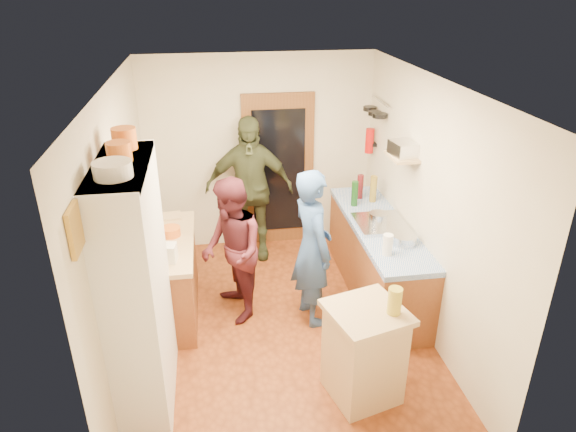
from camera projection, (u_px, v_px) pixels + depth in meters
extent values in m
cube|color=brown|center=(281.00, 326.00, 5.58)|extent=(3.00, 4.00, 0.02)
cube|color=silver|center=(280.00, 81.00, 4.46)|extent=(3.00, 4.00, 0.02)
cube|color=beige|center=(259.00, 153.00, 6.82)|extent=(3.00, 0.02, 2.60)
cube|color=beige|center=(326.00, 352.00, 3.22)|extent=(3.00, 0.02, 2.60)
cube|color=beige|center=(122.00, 228.00, 4.81)|extent=(0.02, 4.00, 2.60)
cube|color=beige|center=(427.00, 207.00, 5.23)|extent=(0.02, 4.00, 2.60)
cube|color=brown|center=(278.00, 171.00, 6.92)|extent=(0.95, 0.06, 2.10)
cube|color=black|center=(279.00, 172.00, 6.89)|extent=(0.70, 0.02, 1.70)
cube|color=white|center=(138.00, 291.00, 4.21)|extent=(0.40, 1.20, 2.20)
cube|color=white|center=(120.00, 167.00, 3.75)|extent=(0.40, 1.14, 0.04)
cylinder|color=white|center=(113.00, 170.00, 3.47)|extent=(0.27, 0.27, 0.11)
cylinder|color=orange|center=(119.00, 152.00, 3.77)|extent=(0.18, 0.18, 0.15)
cylinder|color=orange|center=(124.00, 138.00, 4.03)|extent=(0.19, 0.19, 0.17)
cube|color=brown|center=(167.00, 279.00, 5.63)|extent=(0.60, 1.40, 0.85)
cube|color=tan|center=(163.00, 243.00, 5.44)|extent=(0.64, 1.44, 0.05)
cube|color=white|center=(164.00, 253.00, 5.01)|extent=(0.25, 0.19, 0.18)
cylinder|color=white|center=(156.00, 240.00, 5.26)|extent=(0.18, 0.18, 0.17)
cylinder|color=orange|center=(171.00, 232.00, 5.52)|extent=(0.26, 0.26, 0.10)
cube|color=tan|center=(168.00, 216.00, 5.95)|extent=(0.32, 0.25, 0.02)
cube|color=brown|center=(376.00, 260.00, 6.01)|extent=(0.60, 2.20, 0.84)
cube|color=blue|center=(379.00, 226.00, 5.82)|extent=(0.62, 2.22, 0.06)
cube|color=silver|center=(381.00, 223.00, 5.76)|extent=(0.55, 0.58, 0.04)
cylinder|color=silver|center=(378.00, 218.00, 5.68)|extent=(0.20, 0.20, 0.13)
cylinder|color=#143F14|center=(355.00, 194.00, 6.20)|extent=(0.08, 0.08, 0.31)
cylinder|color=#591419|center=(360.00, 187.00, 6.41)|extent=(0.08, 0.08, 0.31)
cylinder|color=olive|center=(373.00, 189.00, 6.30)|extent=(0.10, 0.10, 0.33)
cylinder|color=white|center=(388.00, 245.00, 5.12)|extent=(0.11, 0.11, 0.22)
cylinder|color=silver|center=(404.00, 239.00, 5.35)|extent=(0.31, 0.31, 0.10)
cube|color=tan|center=(364.00, 355.00, 4.49)|extent=(0.68, 0.68, 0.86)
cube|color=tan|center=(367.00, 312.00, 4.30)|extent=(0.76, 0.76, 0.05)
cube|color=white|center=(359.00, 310.00, 4.32)|extent=(0.41, 0.36, 0.02)
cylinder|color=#AD9E2D|center=(395.00, 301.00, 4.21)|extent=(0.14, 0.14, 0.24)
cylinder|color=silver|center=(381.00, 101.00, 6.27)|extent=(0.02, 0.65, 0.02)
cylinder|color=black|center=(380.00, 115.00, 6.16)|extent=(0.18, 0.18, 0.05)
cylinder|color=black|center=(375.00, 113.00, 6.35)|extent=(0.16, 0.16, 0.05)
cylinder|color=black|center=(370.00, 109.00, 6.52)|extent=(0.17, 0.17, 0.05)
cube|color=tan|center=(402.00, 157.00, 5.44)|extent=(0.26, 0.42, 0.03)
cube|color=silver|center=(403.00, 149.00, 5.41)|extent=(0.26, 0.33, 0.15)
cube|color=black|center=(374.00, 144.00, 6.68)|extent=(0.06, 0.10, 0.04)
cylinder|color=red|center=(370.00, 141.00, 6.65)|extent=(0.11, 0.11, 0.32)
cube|color=gold|center=(75.00, 230.00, 3.11)|extent=(0.03, 0.25, 0.30)
imported|color=#2E4E8A|center=(316.00, 248.00, 5.35)|extent=(0.54, 0.71, 1.73)
imported|color=#491A22|center=(234.00, 249.00, 5.47)|extent=(0.76, 0.89, 1.60)
imported|color=#343B24|center=(250.00, 189.00, 6.59)|extent=(1.16, 0.57, 1.91)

